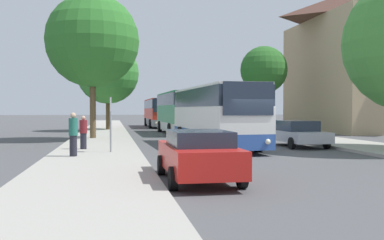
# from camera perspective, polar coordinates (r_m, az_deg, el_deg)

# --- Properties ---
(ground_plane) EXTENTS (300.00, 300.00, 0.00)m
(ground_plane) POSITION_cam_1_polar(r_m,az_deg,el_deg) (20.27, 8.07, -4.50)
(ground_plane) COLOR #4C4C4F
(ground_plane) RESTS_ON ground
(sidewalk_left) EXTENTS (4.00, 120.00, 0.15)m
(sidewalk_left) POSITION_cam_1_polar(r_m,az_deg,el_deg) (19.26, -12.19, -4.60)
(sidewalk_left) COLOR #A39E93
(sidewalk_left) RESTS_ON ground_plane
(bus_front) EXTENTS (3.13, 11.13, 3.28)m
(bus_front) POSITION_cam_1_polar(r_m,az_deg,el_deg) (24.62, 2.91, 0.64)
(bus_front) COLOR #2D519E
(bus_front) RESTS_ON ground_plane
(bus_middle) EXTENTS (2.87, 10.93, 3.48)m
(bus_middle) POSITION_cam_1_polar(r_m,az_deg,el_deg) (38.06, -1.70, 1.05)
(bus_middle) COLOR silver
(bus_middle) RESTS_ON ground_plane
(bus_rear) EXTENTS (2.93, 12.09, 3.24)m
(bus_rear) POSITION_cam_1_polar(r_m,az_deg,el_deg) (52.17, -4.19, 1.00)
(bus_rear) COLOR gray
(bus_rear) RESTS_ON ground_plane
(parked_car_left_curb) EXTENTS (2.01, 4.49, 1.46)m
(parked_car_left_curb) POSITION_cam_1_polar(r_m,az_deg,el_deg) (12.89, 0.78, -4.38)
(parked_car_left_curb) COLOR red
(parked_car_left_curb) RESTS_ON ground_plane
(parked_car_right_near) EXTENTS (2.16, 4.66, 1.44)m
(parked_car_right_near) POSITION_cam_1_polar(r_m,az_deg,el_deg) (25.48, 13.25, -1.63)
(parked_car_right_near) COLOR #B7B7BC
(parked_car_right_near) RESTS_ON ground_plane
(bus_stop_sign) EXTENTS (0.08, 0.45, 2.47)m
(bus_stop_sign) POSITION_cam_1_polar(r_m,az_deg,el_deg) (20.42, -10.29, 0.28)
(bus_stop_sign) COLOR gray
(bus_stop_sign) RESTS_ON sidewalk_left
(pedestrian_waiting_near) EXTENTS (0.36, 0.36, 1.60)m
(pedestrian_waiting_near) POSITION_cam_1_polar(r_m,az_deg,el_deg) (22.26, -13.63, -1.54)
(pedestrian_waiting_near) COLOR #23232D
(pedestrian_waiting_near) RESTS_ON sidewalk_left
(pedestrian_waiting_far) EXTENTS (0.36, 0.36, 1.78)m
(pedestrian_waiting_far) POSITION_cam_1_polar(r_m,az_deg,el_deg) (18.94, -14.84, -1.75)
(pedestrian_waiting_far) COLOR #23232D
(pedestrian_waiting_far) RESTS_ON sidewalk_left
(tree_left_near) EXTENTS (5.88, 5.88, 8.33)m
(tree_left_near) POSITION_cam_1_polar(r_m,az_deg,el_deg) (43.62, -10.64, 5.89)
(tree_left_near) COLOR #513D23
(tree_left_near) RESTS_ON sidewalk_left
(tree_left_far) EXTENTS (6.20, 6.20, 9.58)m
(tree_left_far) POSITION_cam_1_polar(r_m,az_deg,el_deg) (31.00, -12.52, 9.79)
(tree_left_far) COLOR brown
(tree_left_far) RESTS_ON sidewalk_left
(tree_right_mid) EXTENTS (4.23, 4.23, 7.59)m
(tree_right_mid) POSITION_cam_1_polar(r_m,az_deg,el_deg) (41.06, 9.12, 6.28)
(tree_right_mid) COLOR #513D23
(tree_right_mid) RESTS_ON sidewalk_right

